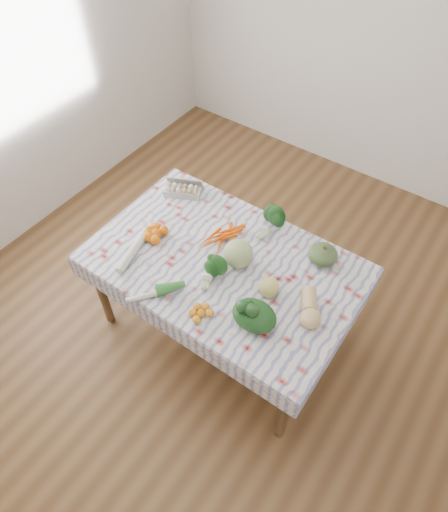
% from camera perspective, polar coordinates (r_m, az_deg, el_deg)
% --- Properties ---
extents(ground, '(4.50, 4.50, 0.00)m').
position_cam_1_polar(ground, '(3.45, -0.00, -8.80)').
color(ground, brown).
rests_on(ground, ground).
extents(wall_back, '(4.00, 0.04, 2.80)m').
position_cam_1_polar(wall_back, '(4.16, 20.23, 25.34)').
color(wall_back, silver).
rests_on(wall_back, ground).
extents(dining_table, '(1.60, 1.00, 0.75)m').
position_cam_1_polar(dining_table, '(2.90, -0.00, -1.81)').
color(dining_table, brown).
rests_on(dining_table, ground).
extents(tablecloth, '(1.66, 1.06, 0.01)m').
position_cam_1_polar(tablecloth, '(2.83, -0.00, -0.83)').
color(tablecloth, silver).
rests_on(tablecloth, dining_table).
extents(egg_carton, '(0.28, 0.20, 0.07)m').
position_cam_1_polar(egg_carton, '(3.25, -5.24, 8.08)').
color(egg_carton, '#BBBAB5').
rests_on(egg_carton, tablecloth).
extents(carrot_bunch, '(0.26, 0.24, 0.04)m').
position_cam_1_polar(carrot_bunch, '(2.95, -0.40, 2.61)').
color(carrot_bunch, '#F55101').
rests_on(carrot_bunch, tablecloth).
extents(kale_bunch, '(0.18, 0.16, 0.15)m').
position_cam_1_polar(kale_bunch, '(2.97, 5.62, 4.28)').
color(kale_bunch, '#143E14').
rests_on(kale_bunch, tablecloth).
extents(kabocha_squash, '(0.24, 0.24, 0.12)m').
position_cam_1_polar(kabocha_squash, '(2.86, 12.26, 0.18)').
color(kabocha_squash, '#41592E').
rests_on(kabocha_squash, tablecloth).
extents(cabbage, '(0.20, 0.20, 0.18)m').
position_cam_1_polar(cabbage, '(2.76, 1.79, 0.31)').
color(cabbage, '#9FB470').
rests_on(cabbage, tablecloth).
extents(butternut_squash, '(0.23, 0.27, 0.12)m').
position_cam_1_polar(butternut_squash, '(2.60, 10.70, -6.36)').
color(butternut_squash, '#D9B370').
rests_on(butternut_squash, tablecloth).
extents(orange_cluster, '(0.23, 0.23, 0.07)m').
position_cam_1_polar(orange_cluster, '(2.97, -8.49, 2.79)').
color(orange_cluster, orange).
rests_on(orange_cluster, tablecloth).
extents(broccoli, '(0.21, 0.21, 0.12)m').
position_cam_1_polar(broccoli, '(2.72, -1.90, -1.63)').
color(broccoli, '#184C16').
rests_on(broccoli, tablecloth).
extents(mandarin_cluster, '(0.21, 0.21, 0.05)m').
position_cam_1_polar(mandarin_cluster, '(2.58, -2.87, -7.08)').
color(mandarin_cluster, orange).
rests_on(mandarin_cluster, tablecloth).
extents(grapefruit, '(0.16, 0.16, 0.12)m').
position_cam_1_polar(grapefruit, '(2.65, 5.65, -3.92)').
color(grapefruit, '#D1C964').
rests_on(grapefruit, tablecloth).
extents(spinach_bag, '(0.31, 0.27, 0.11)m').
position_cam_1_polar(spinach_bag, '(2.54, 3.82, -7.43)').
color(spinach_bag, black).
rests_on(spinach_bag, tablecloth).
extents(daikon, '(0.14, 0.38, 0.05)m').
position_cam_1_polar(daikon, '(2.91, -11.24, 0.74)').
color(daikon, silver).
rests_on(daikon, tablecloth).
extents(leek, '(0.24, 0.30, 0.04)m').
position_cam_1_polar(leek, '(2.69, -8.62, -4.62)').
color(leek, silver).
rests_on(leek, tablecloth).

